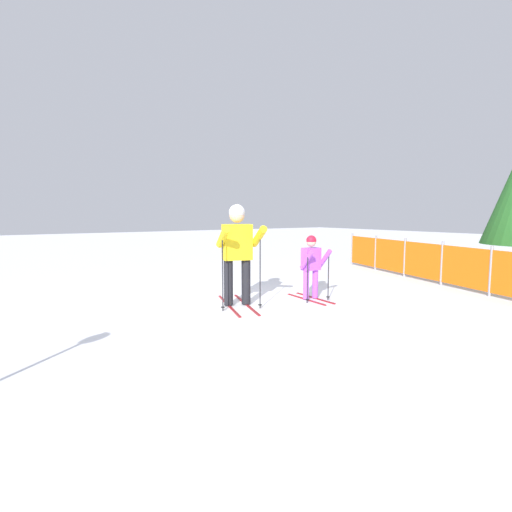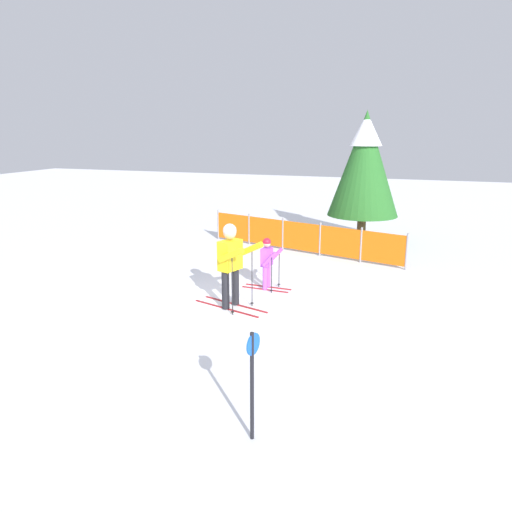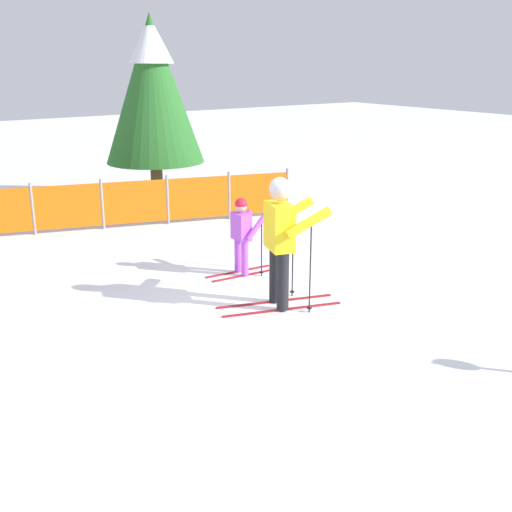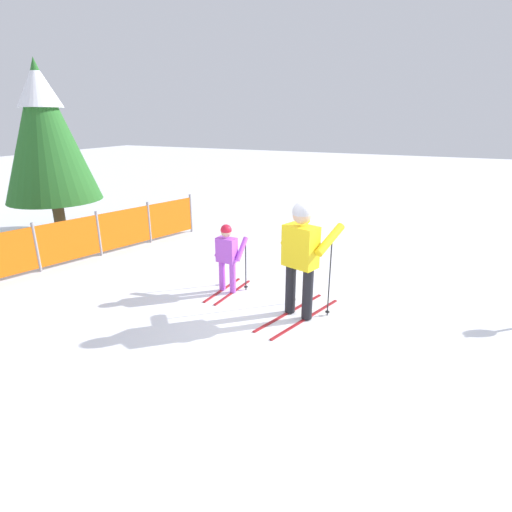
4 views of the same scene
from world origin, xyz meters
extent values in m
plane|color=white|center=(0.00, 0.00, 0.00)|extent=(60.00, 60.00, 0.00)
cube|color=maroon|center=(0.34, 0.10, 0.01)|extent=(1.67, 0.57, 0.02)
cube|color=maroon|center=(0.24, -0.21, 0.01)|extent=(1.67, 0.57, 0.02)
cylinder|color=black|center=(0.34, 0.10, 0.43)|extent=(0.16, 0.16, 0.82)
cylinder|color=black|center=(0.24, -0.21, 0.43)|extent=(0.16, 0.16, 0.82)
cube|color=yellow|center=(0.29, -0.05, 1.16)|extent=(0.43, 0.58, 0.64)
cylinder|color=yellow|center=(0.67, 0.16, 1.27)|extent=(0.65, 0.32, 0.41)
cylinder|color=yellow|center=(0.47, -0.45, 1.27)|extent=(0.65, 0.32, 0.41)
sphere|color=#D8AD8C|center=(0.29, -0.05, 1.65)|extent=(0.27, 0.27, 0.27)
sphere|color=silver|center=(0.29, -0.05, 1.69)|extent=(0.29, 0.29, 0.29)
cylinder|color=black|center=(0.70, 0.17, 0.64)|extent=(0.02, 0.02, 1.28)
cylinder|color=black|center=(0.70, 0.17, 0.06)|extent=(0.07, 0.07, 0.01)
cylinder|color=black|center=(0.50, -0.47, 0.64)|extent=(0.02, 0.02, 1.28)
cylinder|color=black|center=(0.50, -0.47, 0.06)|extent=(0.07, 0.07, 0.01)
cube|color=maroon|center=(0.64, 1.52, 0.01)|extent=(1.18, 0.12, 0.02)
cube|color=maroon|center=(0.63, 1.30, 0.01)|extent=(1.18, 0.12, 0.02)
cylinder|color=#B24CD8|center=(0.64, 1.52, 0.30)|extent=(0.11, 0.11, 0.56)
cylinder|color=#B24CD8|center=(0.63, 1.30, 0.30)|extent=(0.11, 0.11, 0.56)
cube|color=#B24CD8|center=(0.64, 1.41, 0.80)|extent=(0.22, 0.36, 0.43)
cylinder|color=#B24CD8|center=(0.80, 1.62, 0.80)|extent=(0.37, 0.11, 0.39)
cylinder|color=#B24CD8|center=(0.77, 1.19, 0.80)|extent=(0.37, 0.11, 0.39)
sphere|color=#D8AD8C|center=(0.64, 1.41, 1.13)|extent=(0.19, 0.19, 0.19)
sphere|color=red|center=(0.64, 1.41, 1.16)|extent=(0.20, 0.20, 0.20)
cylinder|color=black|center=(0.88, 1.65, 0.43)|extent=(0.02, 0.02, 0.87)
cylinder|color=black|center=(0.88, 1.65, 0.06)|extent=(0.07, 0.07, 0.01)
cylinder|color=black|center=(0.85, 1.15, 0.43)|extent=(0.02, 0.02, 0.87)
cylinder|color=black|center=(0.85, 1.15, 0.06)|extent=(0.07, 0.07, 0.01)
cylinder|color=gray|center=(-2.65, 6.13, 0.52)|extent=(0.06, 0.06, 1.03)
cylinder|color=gray|center=(-1.38, 5.75, 0.52)|extent=(0.06, 0.06, 1.03)
cylinder|color=gray|center=(-0.10, 5.37, 0.52)|extent=(0.06, 0.06, 1.03)
cylinder|color=gray|center=(1.18, 4.99, 0.52)|extent=(0.06, 0.06, 1.03)
cylinder|color=gray|center=(2.46, 4.61, 0.52)|extent=(0.06, 0.06, 1.03)
cylinder|color=gray|center=(3.73, 4.23, 0.52)|extent=(0.06, 0.06, 1.03)
cube|color=orange|center=(-2.01, 5.94, 0.52)|extent=(1.29, 0.41, 0.87)
cube|color=orange|center=(-0.74, 5.56, 0.52)|extent=(1.29, 0.41, 0.87)
cube|color=orange|center=(0.54, 5.18, 0.52)|extent=(1.29, 0.41, 0.87)
cube|color=orange|center=(1.82, 4.80, 0.52)|extent=(1.29, 0.41, 0.87)
cube|color=orange|center=(3.09, 4.42, 0.52)|extent=(1.29, 0.41, 0.87)
cylinder|color=#4C3823|center=(2.10, 7.33, 0.46)|extent=(0.29, 0.29, 0.92)
cone|color=#286827|center=(2.10, 7.33, 2.63)|extent=(2.34, 2.34, 3.42)
cone|color=white|center=(2.10, 7.33, 3.73)|extent=(1.05, 1.05, 1.03)
cylinder|color=black|center=(2.31, -4.37, 0.71)|extent=(0.05, 0.05, 1.43)
cylinder|color=blue|center=(2.32, -4.34, 1.27)|extent=(0.08, 0.28, 0.28)
camera|label=1|loc=(6.44, -3.75, 1.67)|focal=28.00mm
camera|label=2|loc=(4.15, -9.54, 3.78)|focal=35.00mm
camera|label=3|loc=(-4.80, -6.77, 3.38)|focal=45.00mm
camera|label=4|loc=(-5.16, -1.83, 3.01)|focal=28.00mm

